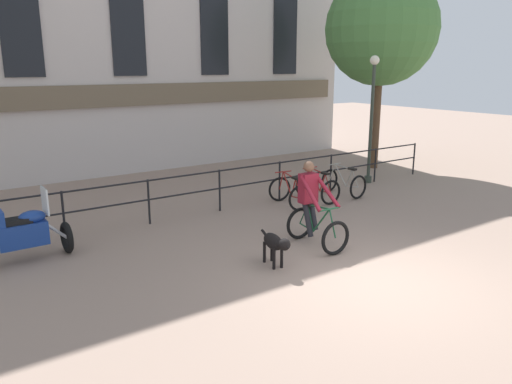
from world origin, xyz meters
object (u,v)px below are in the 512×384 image
(parked_motorcycle, at_px, (22,233))
(parked_bicycle_near_lamp, at_px, (290,193))
(parked_bicycle_mid_right, at_px, (344,183))
(street_lamp, at_px, (372,112))
(dog, at_px, (275,243))
(parked_bicycle_mid_left, at_px, (318,187))
(cyclist_with_bike, at_px, (313,208))

(parked_motorcycle, distance_m, parked_bicycle_near_lamp, 6.40)
(parked_bicycle_mid_right, bearing_deg, street_lamp, -162.51)
(dog, bearing_deg, street_lamp, 38.13)
(parked_bicycle_mid_left, relative_size, street_lamp, 0.29)
(parked_bicycle_near_lamp, relative_size, parked_bicycle_mid_left, 1.06)
(parked_bicycle_mid_left, height_order, street_lamp, street_lamp)
(parked_bicycle_mid_left, bearing_deg, street_lamp, -164.16)
(parked_bicycle_mid_left, distance_m, parked_bicycle_mid_right, 0.96)
(cyclist_with_bike, relative_size, parked_motorcycle, 1.02)
(parked_bicycle_near_lamp, bearing_deg, parked_bicycle_mid_right, -171.53)
(cyclist_with_bike, relative_size, parked_bicycle_mid_left, 1.51)
(dog, xyz_separation_m, parked_bicycle_mid_right, (4.65, 3.00, -0.09))
(dog, height_order, street_lamp, street_lamp)
(parked_bicycle_near_lamp, xyz_separation_m, street_lamp, (3.68, 0.69, 1.80))
(cyclist_with_bike, distance_m, dog, 1.43)
(parked_motorcycle, bearing_deg, parked_bicycle_near_lamp, -89.47)
(street_lamp, bearing_deg, parked_bicycle_mid_left, -165.69)
(parked_bicycle_near_lamp, xyz_separation_m, parked_bicycle_mid_right, (1.93, -0.00, 0.00))
(parked_motorcycle, height_order, parked_bicycle_mid_right, parked_motorcycle)
(parked_motorcycle, relative_size, parked_bicycle_mid_right, 1.44)
(parked_bicycle_mid_left, bearing_deg, parked_bicycle_near_lamp, 1.53)
(parked_bicycle_mid_right, xyz_separation_m, street_lamp, (1.75, 0.69, 1.80))
(dog, relative_size, street_lamp, 0.27)
(parked_motorcycle, distance_m, street_lamp, 10.23)
(parked_bicycle_mid_right, bearing_deg, parked_bicycle_mid_left, -4.09)
(parked_bicycle_near_lamp, height_order, street_lamp, street_lamp)
(parked_bicycle_mid_left, xyz_separation_m, parked_bicycle_mid_right, (0.96, 0.00, 0.00))
(cyclist_with_bike, relative_size, street_lamp, 0.44)
(street_lamp, bearing_deg, parked_motorcycle, -175.30)
(street_lamp, bearing_deg, cyclist_with_bike, -147.87)
(cyclist_with_bike, bearing_deg, street_lamp, 34.08)
(cyclist_with_bike, bearing_deg, parked_bicycle_near_lamp, 62.51)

